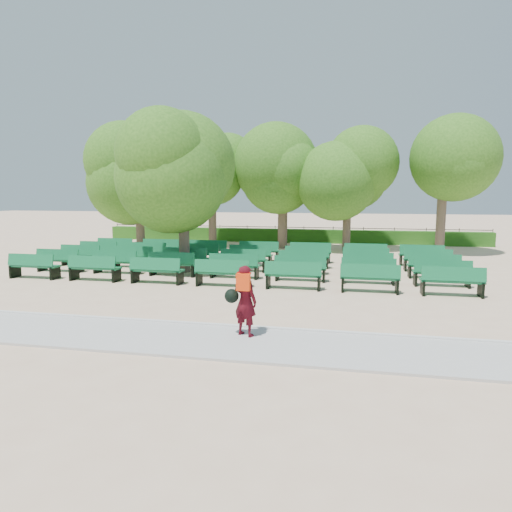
{
  "coord_description": "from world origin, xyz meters",
  "views": [
    {
      "loc": [
        4.15,
        -16.9,
        3.35
      ],
      "look_at": [
        0.84,
        -1.0,
        1.1
      ],
      "focal_mm": 32.0,
      "sensor_mm": 36.0,
      "label": 1
    }
  ],
  "objects": [
    {
      "name": "tree_among",
      "position": [
        -2.73,
        1.25,
        4.19
      ],
      "size": [
        4.46,
        4.46,
        6.21
      ],
      "color": "brown",
      "rests_on": "ground"
    },
    {
      "name": "hedge",
      "position": [
        0.0,
        14.0,
        0.45
      ],
      "size": [
        26.0,
        0.7,
        0.9
      ],
      "primitive_type": "cube",
      "color": "#275E18",
      "rests_on": "ground"
    },
    {
      "name": "bench_array",
      "position": [
        -0.29,
        1.94,
        0.1
      ],
      "size": [
        2.01,
        0.76,
        1.24
      ],
      "rotation": [
        0.0,
        0.0,
        0.08
      ],
      "color": "#12683A",
      "rests_on": "ground"
    },
    {
      "name": "fence",
      "position": [
        0.0,
        14.4,
        0.0
      ],
      "size": [
        26.0,
        0.1,
        1.02
      ],
      "primitive_type": null,
      "color": "black",
      "rests_on": "ground"
    },
    {
      "name": "ground",
      "position": [
        0.0,
        0.0,
        0.0
      ],
      "size": [
        120.0,
        120.0,
        0.0
      ],
      "primitive_type": "plane",
      "color": "#D3AF8C"
    },
    {
      "name": "person",
      "position": [
        1.79,
        -6.92,
        0.91
      ],
      "size": [
        0.83,
        0.61,
        1.65
      ],
      "rotation": [
        0.0,
        0.0,
        2.71
      ],
      "color": "#450912",
      "rests_on": "ground"
    },
    {
      "name": "paving",
      "position": [
        0.0,
        -7.4,
        0.03
      ],
      "size": [
        30.0,
        2.2,
        0.06
      ],
      "primitive_type": "cube",
      "color": "#B2B1AD",
      "rests_on": "ground"
    },
    {
      "name": "tree_line",
      "position": [
        0.0,
        10.0,
        0.0
      ],
      "size": [
        21.8,
        6.8,
        7.04
      ],
      "primitive_type": null,
      "color": "#3C731E",
      "rests_on": "ground"
    },
    {
      "name": "curb",
      "position": [
        0.0,
        -6.25,
        0.05
      ],
      "size": [
        30.0,
        0.12,
        0.1
      ],
      "primitive_type": "cube",
      "color": "silver",
      "rests_on": "ground"
    }
  ]
}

